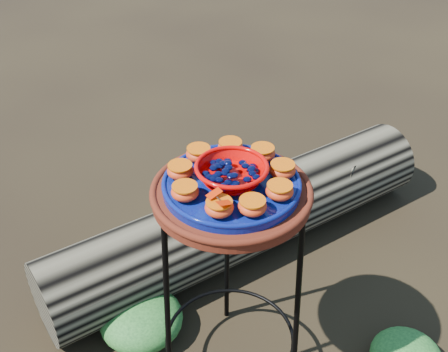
{
  "coord_description": "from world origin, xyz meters",
  "views": [
    {
      "loc": [
        -0.07,
        -1.14,
        1.59
      ],
      "look_at": [
        -0.02,
        0.0,
        0.77
      ],
      "focal_mm": 45.0,
      "sensor_mm": 36.0,
      "label": 1
    }
  ],
  "objects_px": {
    "plant_stand": "(230,293)",
    "cobalt_plate": "(232,185)",
    "terracotta_saucer": "(231,194)",
    "driftwood_log": "(243,219)",
    "red_bowl": "(232,174)"
  },
  "relations": [
    {
      "from": "terracotta_saucer",
      "to": "plant_stand",
      "type": "bearing_deg",
      "value": 0.0
    },
    {
      "from": "plant_stand",
      "to": "cobalt_plate",
      "type": "height_order",
      "value": "cobalt_plate"
    },
    {
      "from": "plant_stand",
      "to": "terracotta_saucer",
      "type": "bearing_deg",
      "value": 0.0
    },
    {
      "from": "cobalt_plate",
      "to": "red_bowl",
      "type": "relative_size",
      "value": 2.0
    },
    {
      "from": "cobalt_plate",
      "to": "driftwood_log",
      "type": "height_order",
      "value": "cobalt_plate"
    },
    {
      "from": "terracotta_saucer",
      "to": "driftwood_log",
      "type": "bearing_deg",
      "value": 81.76
    },
    {
      "from": "driftwood_log",
      "to": "plant_stand",
      "type": "bearing_deg",
      "value": -98.24
    },
    {
      "from": "plant_stand",
      "to": "driftwood_log",
      "type": "relative_size",
      "value": 0.43
    },
    {
      "from": "red_bowl",
      "to": "driftwood_log",
      "type": "relative_size",
      "value": 0.11
    },
    {
      "from": "plant_stand",
      "to": "red_bowl",
      "type": "height_order",
      "value": "red_bowl"
    },
    {
      "from": "red_bowl",
      "to": "plant_stand",
      "type": "bearing_deg",
      "value": 0.0
    },
    {
      "from": "terracotta_saucer",
      "to": "red_bowl",
      "type": "distance_m",
      "value": 0.06
    },
    {
      "from": "plant_stand",
      "to": "cobalt_plate",
      "type": "bearing_deg",
      "value": 0.0
    },
    {
      "from": "plant_stand",
      "to": "red_bowl",
      "type": "relative_size",
      "value": 4.0
    },
    {
      "from": "driftwood_log",
      "to": "terracotta_saucer",
      "type": "bearing_deg",
      "value": -98.24
    }
  ]
}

